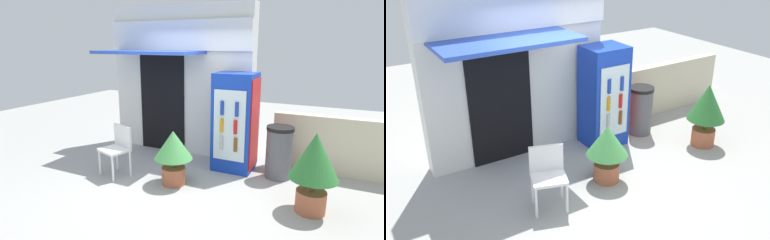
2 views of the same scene
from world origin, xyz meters
The scene contains 8 objects.
ground centered at (0.00, 0.00, 0.00)m, with size 16.00×16.00×0.00m, color #A3A39E.
storefront_building centered at (-0.67, 1.64, 1.53)m, with size 3.04×1.29×2.97m.
drink_cooler centered at (0.71, 1.14, 0.87)m, with size 0.72×0.65×1.75m.
plastic_chair centered at (-1.00, 0.00, 0.52)m, with size 0.56×0.52×0.87m.
potted_plant_near_shop centered at (0.04, 0.09, 0.56)m, with size 0.62×0.62×0.89m.
potted_plant_curbside centered at (2.14, 0.12, 0.70)m, with size 0.65×0.65×1.12m.
trash_bin centered at (1.51, 1.10, 0.45)m, with size 0.45×0.45×0.89m.
stone_boundary_wall centered at (2.63, 1.67, 0.51)m, with size 2.66×0.20×1.02m, color beige.
Camera 1 is at (2.40, -4.07, 2.24)m, focal length 29.51 mm.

